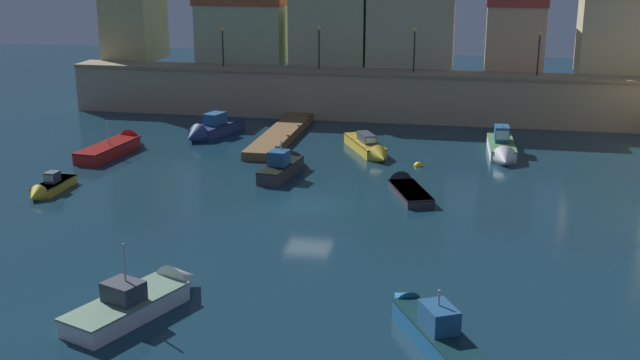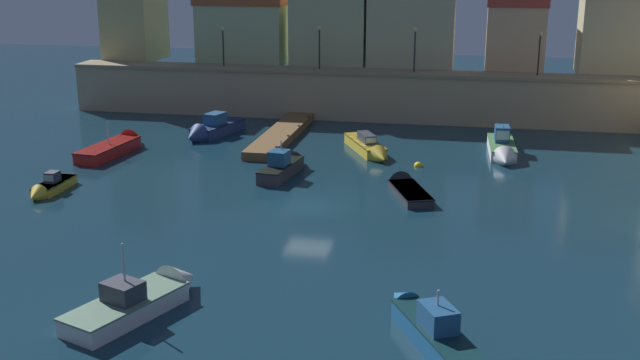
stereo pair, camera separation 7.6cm
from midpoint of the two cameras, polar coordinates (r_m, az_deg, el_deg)
name	(u,v)px [view 2 (the right image)]	position (r m, az deg, el deg)	size (l,w,h in m)	color
ground_plane	(308,205)	(43.83, -0.80, -1.82)	(132.45, 132.45, 0.00)	#112D3D
quay_wall	(368,95)	(65.78, 3.50, 6.11)	(50.38, 3.00, 4.04)	tan
old_town_backdrop	(376,24)	(68.58, 4.07, 11.06)	(48.31, 6.05, 8.79)	tan
pier_dock	(281,134)	(59.23, -2.74, 3.27)	(2.09, 13.67, 0.70)	brown
quay_lamp_0	(223,40)	(67.93, -6.92, 9.92)	(0.32, 0.32, 3.26)	black
quay_lamp_1	(319,41)	(65.83, -0.01, 9.95)	(0.32, 0.32, 3.49)	black
quay_lamp_2	(415,43)	(64.76, 6.84, 9.74)	(0.32, 0.32, 3.51)	black
quay_lamp_3	(540,46)	(64.73, 15.47, 9.20)	(0.32, 0.32, 3.36)	black
moored_boat_1	(430,327)	(29.31, 7.93, -10.40)	(4.47, 6.87, 2.44)	#195689
moored_boat_4	(405,188)	(46.40, 6.16, -0.54)	(3.36, 5.64, 1.44)	#333338
moored_boat_5	(285,165)	(49.84, -2.49, 1.06)	(2.09, 6.12, 2.51)	#333338
moored_boat_6	(502,149)	(55.36, 12.96, 2.18)	(1.96, 6.95, 2.42)	white
moored_boat_7	(369,148)	(54.77, 3.58, 2.33)	(4.24, 6.73, 1.62)	gold
moored_boat_8	(145,297)	(32.26, -12.34, -8.17)	(4.08, 6.69, 3.53)	white
moored_boat_9	(116,146)	(56.91, -14.32, 2.37)	(2.45, 7.31, 2.75)	red
moored_boat_11	(211,130)	(60.29, -7.79, 3.59)	(3.41, 6.48, 2.13)	navy
moored_boat_12	(49,188)	(48.45, -18.80, -0.52)	(1.20, 4.25, 1.44)	gold
mooring_buoy_0	(418,166)	(52.04, 7.08, 0.99)	(0.56, 0.56, 0.56)	yellow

